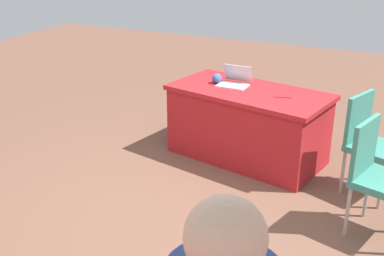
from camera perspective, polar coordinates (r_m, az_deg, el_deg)
ground_plane at (r=4.17m, az=0.46°, el=-11.47°), size 14.40×14.40×0.00m
table_foreground at (r=5.20m, az=6.64°, el=0.46°), size 1.80×1.14×0.78m
chair_tucked_right at (r=4.71m, az=20.36°, el=-1.22°), size 0.57×0.57×0.95m
chair_aisle at (r=4.08m, az=21.20°, el=-4.90°), size 0.54×0.54×0.96m
laptop_silver at (r=5.20m, az=5.06°, el=5.51°), size 0.32×0.30×0.21m
yarn_ball at (r=5.25m, az=2.97°, el=5.91°), size 0.11×0.11×0.11m
scissors_red at (r=4.89m, az=10.79°, el=3.66°), size 0.18×0.08×0.01m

